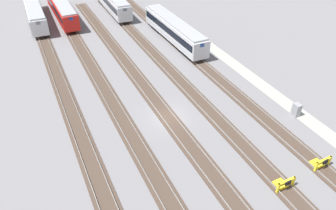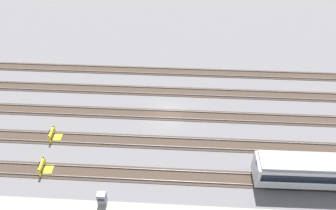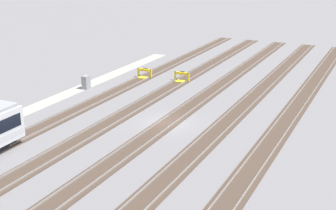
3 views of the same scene
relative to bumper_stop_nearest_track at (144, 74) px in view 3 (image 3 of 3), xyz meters
name	(u,v)px [view 3 (image 3 of 3)]	position (x,y,z in m)	size (l,w,h in m)	color
ground_plane	(168,123)	(13.46, 10.05, -0.51)	(400.00, 400.00, 0.00)	slate
service_walkway	(47,102)	(13.46, -4.54, -0.51)	(54.00, 2.00, 0.01)	#9E9E93
rail_track_nearest	(82,108)	(13.46, -0.01, -0.47)	(90.00, 2.23, 0.21)	#47382D
rail_track_near_inner	(123,115)	(13.46, 5.02, -0.47)	(90.00, 2.24, 0.21)	#47382D
rail_track_middle	(168,123)	(13.46, 10.05, -0.47)	(90.00, 2.24, 0.21)	#47382D
rail_track_far_inner	(217,131)	(13.46, 15.08, -0.47)	(90.00, 2.23, 0.21)	#47382D
rail_track_farthest	(272,141)	(13.46, 20.11, -0.47)	(90.00, 2.23, 0.21)	#47382D
bumper_stop_nearest_track	(144,74)	(0.00, 0.00, 0.00)	(1.37, 2.01, 1.22)	yellow
bumper_stop_near_inner_track	(181,78)	(-0.51, 5.02, 0.00)	(1.36, 2.00, 1.22)	yellow
electrical_cabinet	(86,82)	(7.38, -3.74, 0.29)	(0.90, 0.73, 1.60)	gray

